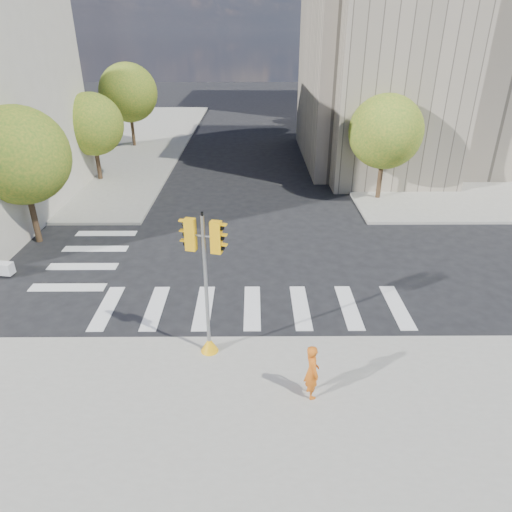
{
  "coord_description": "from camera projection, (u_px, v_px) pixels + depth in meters",
  "views": [
    {
      "loc": [
        -0.05,
        -16.32,
        9.25
      ],
      "look_at": [
        0.04,
        -1.93,
        2.1
      ],
      "focal_mm": 32.0,
      "sensor_mm": 36.0,
      "label": 1
    }
  ],
  "objects": [
    {
      "name": "civic_building",
      "position": [
        471.0,
        61.0,
        32.71
      ],
      "size": [
        26.0,
        16.0,
        19.39
      ],
      "color": "gray",
      "rests_on": "ground"
    },
    {
      "name": "tree_lw_far",
      "position": [
        128.0,
        93.0,
        38.15
      ],
      "size": [
        4.8,
        4.8,
        6.95
      ],
      "color": "#382616",
      "rests_on": "ground"
    },
    {
      "name": "lamp_near",
      "position": [
        378.0,
        111.0,
        29.28
      ],
      "size": [
        0.35,
        0.18,
        8.11
      ],
      "color": "black",
      "rests_on": "sidewalk_far_right"
    },
    {
      "name": "photographer",
      "position": [
        312.0,
        371.0,
        12.32
      ],
      "size": [
        0.53,
        0.68,
        1.65
      ],
      "primitive_type": "imported",
      "rotation": [
        0.0,
        0.0,
        1.81
      ],
      "color": "#C55812",
      "rests_on": "sidewalk_near"
    },
    {
      "name": "tree_lw_near",
      "position": [
        20.0,
        156.0,
        20.39
      ],
      "size": [
        4.4,
        4.4,
        6.41
      ],
      "color": "#382616",
      "rests_on": "ground"
    },
    {
      "name": "lamp_far",
      "position": [
        341.0,
        87.0,
        41.82
      ],
      "size": [
        0.35,
        0.18,
        8.11
      ],
      "color": "black",
      "rests_on": "sidewalk_far_right"
    },
    {
      "name": "tree_re_far",
      "position": [
        325.0,
        88.0,
        47.51
      ],
      "size": [
        4.0,
        4.0,
        5.88
      ],
      "color": "#382616",
      "rests_on": "ground"
    },
    {
      "name": "ground",
      "position": [
        255.0,
        281.0,
        18.74
      ],
      "size": [
        160.0,
        160.0,
        0.0
      ],
      "primitive_type": "plane",
      "color": "black",
      "rests_on": "ground"
    },
    {
      "name": "sidewalk_far_right",
      "position": [
        470.0,
        141.0,
        42.1
      ],
      "size": [
        28.0,
        40.0,
        0.15
      ],
      "primitive_type": "cube",
      "color": "gray",
      "rests_on": "ground"
    },
    {
      "name": "sidewalk_far_left",
      "position": [
        36.0,
        141.0,
        41.88
      ],
      "size": [
        28.0,
        40.0,
        0.15
      ],
      "primitive_type": "cube",
      "color": "gray",
      "rests_on": "ground"
    },
    {
      "name": "tree_re_mid",
      "position": [
        347.0,
        98.0,
        36.54
      ],
      "size": [
        4.6,
        4.6,
        6.66
      ],
      "color": "#382616",
      "rests_on": "ground"
    },
    {
      "name": "traffic_signal",
      "position": [
        207.0,
        297.0,
        13.54
      ],
      "size": [
        1.08,
        0.56,
        4.68
      ],
      "rotation": [
        0.0,
        0.0,
        -0.26
      ],
      "color": "#E7A20C",
      "rests_on": "sidewalk_near"
    },
    {
      "name": "tree_lw_mid",
      "position": [
        92.0,
        124.0,
        29.54
      ],
      "size": [
        4.0,
        4.0,
        5.77
      ],
      "color": "#382616",
      "rests_on": "ground"
    },
    {
      "name": "tree_re_near",
      "position": [
        386.0,
        132.0,
        25.93
      ],
      "size": [
        4.2,
        4.2,
        6.16
      ],
      "color": "#382616",
      "rests_on": "ground"
    }
  ]
}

